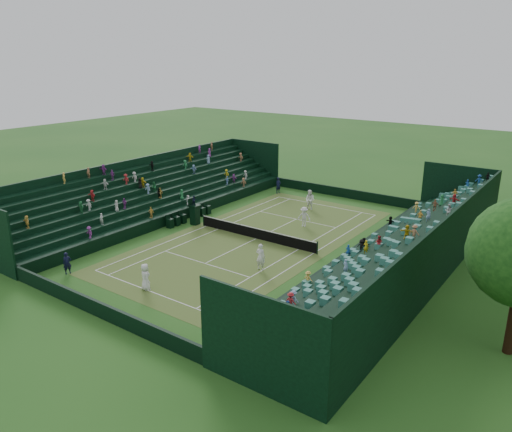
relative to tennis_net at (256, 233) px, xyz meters
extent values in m
plane|color=#23581B|center=(0.00, 0.00, -0.53)|extent=(160.00, 160.00, 0.00)
cube|color=#366C24|center=(0.00, 0.00, -0.52)|extent=(12.97, 26.77, 0.01)
cube|color=black|center=(0.00, 15.88, -0.03)|extent=(17.17, 0.20, 1.00)
cube|color=black|center=(0.00, -15.88, -0.03)|extent=(17.17, 0.20, 1.00)
cube|color=black|center=(8.48, 0.00, -0.03)|extent=(0.20, 31.77, 1.00)
cube|color=black|center=(-8.48, 0.00, -0.03)|extent=(0.20, 31.77, 1.00)
cube|color=black|center=(8.98, 0.00, -0.03)|extent=(0.80, 32.00, 1.00)
cube|color=black|center=(9.79, 0.00, 0.20)|extent=(0.80, 32.00, 1.45)
cube|color=black|center=(10.58, 0.00, 0.42)|extent=(0.80, 32.00, 1.90)
cube|color=black|center=(11.38, 0.00, 0.65)|extent=(0.80, 32.00, 2.35)
cube|color=black|center=(12.18, 0.00, 0.87)|extent=(0.80, 32.00, 2.80)
cube|color=black|center=(12.98, 0.00, 1.10)|extent=(0.80, 32.00, 3.25)
cube|color=black|center=(13.79, 0.00, 1.32)|extent=(0.80, 32.00, 3.70)
cube|color=black|center=(14.59, 0.00, 1.55)|extent=(0.80, 32.00, 4.15)
cube|color=black|center=(15.08, 0.00, 1.92)|extent=(0.20, 32.00, 4.90)
cube|color=black|center=(-8.98, 0.00, -0.03)|extent=(0.80, 32.00, 1.00)
cube|color=black|center=(-9.79, 0.00, 0.20)|extent=(0.80, 32.00, 1.45)
cube|color=black|center=(-10.58, 0.00, 0.42)|extent=(0.80, 32.00, 1.90)
cube|color=black|center=(-11.38, 0.00, 0.65)|extent=(0.80, 32.00, 2.35)
cube|color=black|center=(-12.18, 0.00, 0.87)|extent=(0.80, 32.00, 2.80)
cube|color=black|center=(-12.98, 0.00, 1.10)|extent=(0.80, 32.00, 3.25)
cube|color=black|center=(-13.79, 0.00, 1.32)|extent=(0.80, 32.00, 3.70)
cube|color=black|center=(-14.59, 0.00, 1.55)|extent=(0.80, 32.00, 4.15)
cube|color=black|center=(-15.08, 0.00, 1.92)|extent=(0.20, 32.00, 4.90)
cylinder|color=black|center=(-5.79, 0.00, 0.00)|extent=(0.10, 0.10, 1.06)
cylinder|color=black|center=(5.79, 0.00, 0.00)|extent=(0.10, 0.10, 1.06)
cube|color=black|center=(0.00, 0.00, -0.07)|extent=(11.57, 0.02, 0.86)
cube|color=white|center=(0.00, 0.00, 0.40)|extent=(11.57, 0.04, 0.07)
cylinder|color=black|center=(20.22, -5.94, 0.96)|extent=(0.50, 0.50, 2.97)
cube|color=black|center=(-6.66, -0.16, 0.33)|extent=(0.67, 0.67, 1.72)
cube|color=black|center=(-6.66, -0.16, 1.24)|extent=(0.86, 0.86, 0.10)
cube|color=black|center=(-6.99, -0.16, 1.57)|extent=(0.08, 0.86, 0.67)
imported|color=black|center=(-6.66, -0.16, 1.73)|extent=(0.47, 0.52, 0.89)
cube|color=black|center=(-7.82, -2.14, -0.12)|extent=(0.51, 0.51, 0.82)
cube|color=black|center=(-8.07, -2.14, 0.39)|extent=(0.06, 0.51, 0.51)
cube|color=black|center=(-7.82, -1.34, -0.12)|extent=(0.51, 0.51, 0.82)
cube|color=black|center=(-8.07, -1.34, 0.39)|extent=(0.06, 0.51, 0.51)
cube|color=black|center=(-7.82, -0.54, -0.12)|extent=(0.51, 0.51, 0.82)
cube|color=black|center=(-8.07, -0.54, 0.39)|extent=(0.06, 0.51, 0.51)
cube|color=black|center=(-7.82, 1.26, -0.12)|extent=(0.51, 0.51, 0.82)
cube|color=black|center=(-8.07, 1.26, 0.39)|extent=(0.06, 0.51, 0.51)
cube|color=black|center=(-7.82, 2.06, -0.12)|extent=(0.51, 0.51, 0.82)
cube|color=black|center=(-8.07, 2.06, 0.39)|extent=(0.06, 0.51, 0.51)
cube|color=black|center=(-7.82, 2.86, -0.12)|extent=(0.51, 0.51, 0.82)
cube|color=black|center=(-8.07, 2.86, 0.39)|extent=(0.06, 0.51, 0.51)
imported|color=white|center=(-0.32, -11.82, 0.37)|extent=(1.03, 0.87, 1.79)
imported|color=white|center=(3.92, -4.88, 0.46)|extent=(0.75, 0.53, 1.96)
imported|color=white|center=(-0.53, 9.83, 0.47)|extent=(0.99, 0.78, 2.00)
imported|color=silver|center=(1.60, 5.09, 0.37)|extent=(1.31, 0.99, 1.80)
imported|color=black|center=(-6.46, 13.16, 0.36)|extent=(0.58, 0.74, 1.78)
imported|color=black|center=(-6.60, -13.30, 0.26)|extent=(0.54, 0.66, 1.57)
camera|label=1|loc=(22.74, -31.53, 14.01)|focal=35.00mm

